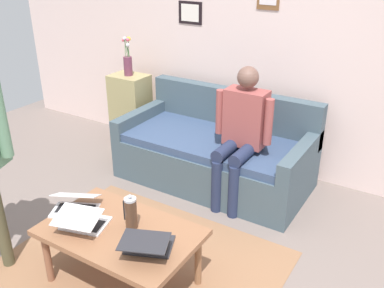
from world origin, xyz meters
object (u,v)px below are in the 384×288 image
(laptop_center, at_px, (83,221))
(flower_vase, at_px, (128,62))
(laptop_left, at_px, (148,244))
(french_press, at_px, (131,213))
(coffee_table, at_px, (120,236))
(couch, at_px, (216,153))
(person_seated, at_px, (241,129))
(side_shelf, at_px, (131,111))
(laptop_right, at_px, (75,205))

(laptop_center, relative_size, flower_vase, 0.87)
(laptop_left, relative_size, laptop_center, 1.11)
(french_press, bearing_deg, coffee_table, 54.73)
(couch, height_order, person_seated, person_seated)
(laptop_center, relative_size, person_seated, 0.30)
(side_shelf, height_order, flower_vase, flower_vase)
(french_press, bearing_deg, person_seated, -96.53)
(laptop_center, distance_m, flower_vase, 2.36)
(laptop_center, relative_size, side_shelf, 0.44)
(couch, bearing_deg, french_press, 97.64)
(french_press, height_order, person_seated, person_seated)
(flower_vase, distance_m, person_seated, 1.71)
(couch, distance_m, french_press, 1.63)
(coffee_table, bearing_deg, laptop_right, -2.63)
(coffee_table, height_order, french_press, french_press)
(laptop_center, bearing_deg, french_press, -148.96)
(flower_vase, relative_size, person_seated, 0.34)
(side_shelf, bearing_deg, french_press, 129.31)
(couch, relative_size, person_seated, 1.48)
(coffee_table, height_order, flower_vase, flower_vase)
(laptop_right, bearing_deg, person_seated, -114.32)
(coffee_table, height_order, laptop_right, laptop_right)
(coffee_table, bearing_deg, person_seated, -98.13)
(laptop_center, distance_m, laptop_right, 0.23)
(french_press, bearing_deg, laptop_right, 5.76)
(coffee_table, bearing_deg, french_press, -125.27)
(french_press, distance_m, flower_vase, 2.37)
(laptop_left, distance_m, person_seated, 1.52)
(couch, height_order, laptop_left, couch)
(laptop_left, relative_size, side_shelf, 0.49)
(laptop_left, distance_m, flower_vase, 2.63)
(couch, distance_m, laptop_left, 1.80)
(person_seated, bearing_deg, laptop_right, 65.68)
(coffee_table, height_order, side_shelf, side_shelf)
(laptop_center, bearing_deg, couch, -92.34)
(couch, bearing_deg, flower_vase, -9.12)
(laptop_right, height_order, person_seated, person_seated)
(laptop_right, bearing_deg, laptop_left, 173.36)
(laptop_right, height_order, french_press, french_press)
(side_shelf, xyz_separation_m, person_seated, (-1.63, 0.43, 0.29))
(laptop_right, relative_size, french_press, 1.55)
(laptop_center, xyz_separation_m, flower_vase, (1.19, -1.97, 0.52))
(laptop_left, height_order, laptop_center, laptop_center)
(couch, xyz_separation_m, laptop_right, (0.27, 1.65, 0.19))
(laptop_center, height_order, french_press, french_press)
(couch, relative_size, laptop_right, 4.67)
(couch, relative_size, coffee_table, 1.77)
(side_shelf, bearing_deg, laptop_center, 121.04)
(side_shelf, bearing_deg, couch, 170.86)
(french_press, relative_size, side_shelf, 0.30)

